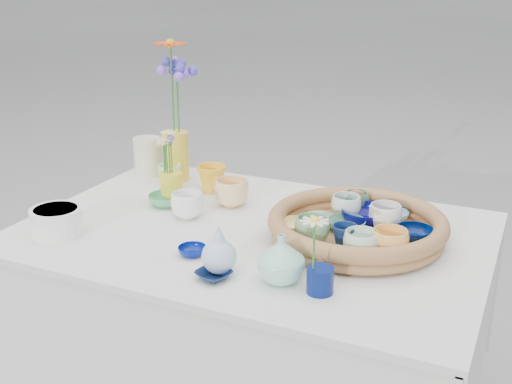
% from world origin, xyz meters
% --- Properties ---
extents(wicker_tray, '(0.47, 0.47, 0.08)m').
position_xyz_m(wicker_tray, '(0.28, 0.05, 0.80)').
color(wicker_tray, brown).
rests_on(wicker_tray, display_table).
extents(tray_ceramic_0, '(0.15, 0.15, 0.04)m').
position_xyz_m(tray_ceramic_0, '(0.28, 0.14, 0.80)').
color(tray_ceramic_0, '#03035A').
rests_on(tray_ceramic_0, wicker_tray).
extents(tray_ceramic_1, '(0.11, 0.11, 0.03)m').
position_xyz_m(tray_ceramic_1, '(0.42, 0.08, 0.80)').
color(tray_ceramic_1, '#00134E').
rests_on(tray_ceramic_1, wicker_tray).
extents(tray_ceramic_2, '(0.10, 0.10, 0.07)m').
position_xyz_m(tray_ceramic_2, '(0.39, -0.05, 0.82)').
color(tray_ceramic_2, '#FFB758').
rests_on(tray_ceramic_2, wicker_tray).
extents(tray_ceramic_3, '(0.11, 0.11, 0.03)m').
position_xyz_m(tray_ceramic_3, '(0.25, 0.06, 0.80)').
color(tray_ceramic_3, '#67A981').
rests_on(tray_ceramic_3, wicker_tray).
extents(tray_ceramic_4, '(0.09, 0.09, 0.07)m').
position_xyz_m(tray_ceramic_4, '(0.19, -0.05, 0.82)').
color(tray_ceramic_4, '#75A874').
rests_on(tray_ceramic_4, wicker_tray).
extents(tray_ceramic_5, '(0.11, 0.11, 0.03)m').
position_xyz_m(tray_ceramic_5, '(0.17, 0.07, 0.80)').
color(tray_ceramic_5, '#98BDB1').
rests_on(tray_ceramic_5, wicker_tray).
extents(tray_ceramic_6, '(0.09, 0.09, 0.07)m').
position_xyz_m(tray_ceramic_6, '(0.22, 0.15, 0.82)').
color(tray_ceramic_6, silver).
rests_on(tray_ceramic_6, wicker_tray).
extents(tray_ceramic_7, '(0.10, 0.10, 0.07)m').
position_xyz_m(tray_ceramic_7, '(0.34, 0.12, 0.82)').
color(tray_ceramic_7, white).
rests_on(tray_ceramic_7, wicker_tray).
extents(tray_ceramic_8, '(0.12, 0.12, 0.03)m').
position_xyz_m(tray_ceramic_8, '(0.34, 0.18, 0.80)').
color(tray_ceramic_8, '#86C4E6').
rests_on(tray_ceramic_8, wicker_tray).
extents(tray_ceramic_9, '(0.08, 0.08, 0.06)m').
position_xyz_m(tray_ceramic_9, '(0.27, -0.04, 0.81)').
color(tray_ceramic_9, '#0E214F').
rests_on(tray_ceramic_9, wicker_tray).
extents(tray_ceramic_10, '(0.11, 0.11, 0.03)m').
position_xyz_m(tray_ceramic_10, '(0.12, -0.00, 0.80)').
color(tray_ceramic_10, '#FFE084').
rests_on(tray_ceramic_10, wicker_tray).
extents(tray_ceramic_11, '(0.11, 0.11, 0.07)m').
position_xyz_m(tray_ceramic_11, '(0.33, -0.08, 0.82)').
color(tray_ceramic_11, silver).
rests_on(tray_ceramic_11, wicker_tray).
extents(tray_ceramic_12, '(0.08, 0.08, 0.06)m').
position_xyz_m(tray_ceramic_12, '(0.23, 0.22, 0.81)').
color(tray_ceramic_12, '#4C7C5F').
rests_on(tray_ceramic_12, wicker_tray).
extents(loose_ceramic_0, '(0.11, 0.11, 0.09)m').
position_xyz_m(loose_ceramic_0, '(-0.26, 0.23, 0.81)').
color(loose_ceramic_0, yellow).
rests_on(loose_ceramic_0, display_table).
extents(loose_ceramic_1, '(0.12, 0.12, 0.08)m').
position_xyz_m(loose_ceramic_1, '(-0.14, 0.15, 0.81)').
color(loose_ceramic_1, '#FFD28F').
rests_on(loose_ceramic_1, display_table).
extents(loose_ceramic_2, '(0.12, 0.12, 0.03)m').
position_xyz_m(loose_ceramic_2, '(-0.32, 0.06, 0.78)').
color(loose_ceramic_2, '#49A36B').
rests_on(loose_ceramic_2, display_table).
extents(loose_ceramic_3, '(0.12, 0.12, 0.08)m').
position_xyz_m(loose_ceramic_3, '(-0.21, 0.01, 0.80)').
color(loose_ceramic_3, white).
rests_on(loose_ceramic_3, display_table).
extents(loose_ceramic_4, '(0.09, 0.09, 0.02)m').
position_xyz_m(loose_ceramic_4, '(-0.07, -0.21, 0.78)').
color(loose_ceramic_4, navy).
rests_on(loose_ceramic_4, display_table).
extents(loose_ceramic_5, '(0.08, 0.08, 0.07)m').
position_xyz_m(loose_ceramic_5, '(-0.41, 0.23, 0.80)').
color(loose_ceramic_5, silver).
rests_on(loose_ceramic_5, display_table).
extents(loose_ceramic_6, '(0.10, 0.10, 0.02)m').
position_xyz_m(loose_ceramic_6, '(0.04, -0.30, 0.77)').
color(loose_ceramic_6, '#0D1D42').
rests_on(loose_ceramic_6, display_table).
extents(fluted_bowl, '(0.17, 0.17, 0.07)m').
position_xyz_m(fluted_bowl, '(-0.47, -0.25, 0.80)').
color(fluted_bowl, white).
rests_on(fluted_bowl, display_table).
extents(bud_vase_paleblue, '(0.10, 0.10, 0.13)m').
position_xyz_m(bud_vase_paleblue, '(0.04, -0.27, 0.83)').
color(bud_vase_paleblue, silver).
rests_on(bud_vase_paleblue, display_table).
extents(bud_vase_seafoam, '(0.14, 0.14, 0.12)m').
position_xyz_m(bud_vase_seafoam, '(0.19, -0.25, 0.82)').
color(bud_vase_seafoam, '#9DE5CF').
rests_on(bud_vase_seafoam, display_table).
extents(bud_vase_cobalt, '(0.06, 0.06, 0.06)m').
position_xyz_m(bud_vase_cobalt, '(0.29, -0.26, 0.80)').
color(bud_vase_cobalt, '#061458').
rests_on(bud_vase_cobalt, display_table).
extents(single_daisy, '(0.09, 0.09, 0.13)m').
position_xyz_m(single_daisy, '(0.27, -0.27, 0.88)').
color(single_daisy, white).
rests_on(single_daisy, bud_vase_cobalt).
extents(tall_vase_yellow, '(0.11, 0.11, 0.17)m').
position_xyz_m(tall_vase_yellow, '(-0.42, 0.29, 0.85)').
color(tall_vase_yellow, yellow).
rests_on(tall_vase_yellow, display_table).
extents(gerbera, '(0.13, 0.13, 0.31)m').
position_xyz_m(gerbera, '(-0.42, 0.29, 1.08)').
color(gerbera, '#FC4212').
rests_on(gerbera, tall_vase_yellow).
extents(hydrangea, '(0.08, 0.08, 0.28)m').
position_xyz_m(hydrangea, '(-0.41, 0.30, 1.03)').
color(hydrangea, '#473DCA').
rests_on(hydrangea, tall_vase_yellow).
extents(white_pitcher, '(0.16, 0.13, 0.13)m').
position_xyz_m(white_pitcher, '(-0.54, 0.30, 0.83)').
color(white_pitcher, beige).
rests_on(white_pitcher, display_table).
extents(daisy_cup, '(0.08, 0.08, 0.08)m').
position_xyz_m(daisy_cup, '(-0.34, 0.13, 0.81)').
color(daisy_cup, yellow).
rests_on(daisy_cup, display_table).
extents(daisy_posy, '(0.09, 0.09, 0.14)m').
position_xyz_m(daisy_posy, '(-0.36, 0.13, 0.92)').
color(daisy_posy, white).
rests_on(daisy_posy, daisy_cup).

